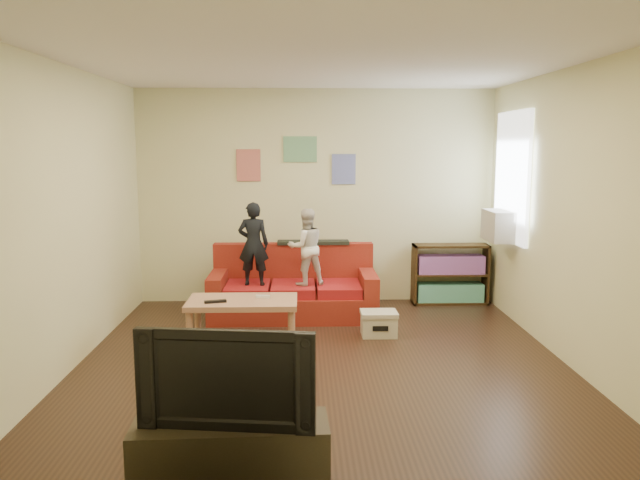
{
  "coord_description": "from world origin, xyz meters",
  "views": [
    {
      "loc": [
        -0.19,
        -5.42,
        1.99
      ],
      "look_at": [
        0.0,
        0.8,
        1.05
      ],
      "focal_mm": 35.0,
      "sensor_mm": 36.0,
      "label": 1
    }
  ],
  "objects_px": {
    "bookshelf": "(450,277)",
    "file_box": "(379,323)",
    "child_b": "(306,247)",
    "sofa": "(294,292)",
    "tv_stand": "(231,457)",
    "television": "(229,374)",
    "coffee_table": "(243,306)",
    "child_a": "(253,244)"
  },
  "relations": [
    {
      "from": "bookshelf",
      "to": "file_box",
      "type": "distance_m",
      "value": 1.74
    },
    {
      "from": "child_b",
      "to": "file_box",
      "type": "xyz_separation_m",
      "value": [
        0.76,
        -0.68,
        -0.71
      ]
    },
    {
      "from": "sofa",
      "to": "tv_stand",
      "type": "height_order",
      "value": "sofa"
    },
    {
      "from": "tv_stand",
      "to": "television",
      "type": "xyz_separation_m",
      "value": [
        0.0,
        0.0,
        0.5
      ]
    },
    {
      "from": "tv_stand",
      "to": "file_box",
      "type": "bearing_deg",
      "value": 65.33
    },
    {
      "from": "child_b",
      "to": "bookshelf",
      "type": "bearing_deg",
      "value": -176.88
    },
    {
      "from": "coffee_table",
      "to": "tv_stand",
      "type": "distance_m",
      "value": 2.66
    },
    {
      "from": "file_box",
      "to": "television",
      "type": "relative_size",
      "value": 0.38
    },
    {
      "from": "television",
      "to": "child_b",
      "type": "bearing_deg",
      "value": 89.82
    },
    {
      "from": "file_box",
      "to": "tv_stand",
      "type": "bearing_deg",
      "value": -112.39
    },
    {
      "from": "coffee_table",
      "to": "file_box",
      "type": "xyz_separation_m",
      "value": [
        1.4,
        0.33,
        -0.28
      ]
    },
    {
      "from": "child_b",
      "to": "file_box",
      "type": "distance_m",
      "value": 1.25
    },
    {
      "from": "file_box",
      "to": "tv_stand",
      "type": "height_order",
      "value": "tv_stand"
    },
    {
      "from": "child_a",
      "to": "child_b",
      "type": "relative_size",
      "value": 1.09
    },
    {
      "from": "television",
      "to": "tv_stand",
      "type": "bearing_deg",
      "value": -172.98
    },
    {
      "from": "child_a",
      "to": "file_box",
      "type": "bearing_deg",
      "value": 156.56
    },
    {
      "from": "child_b",
      "to": "tv_stand",
      "type": "xyz_separation_m",
      "value": [
        -0.46,
        -3.65,
        -0.64
      ]
    },
    {
      "from": "bookshelf",
      "to": "file_box",
      "type": "bearing_deg",
      "value": -128.28
    },
    {
      "from": "child_b",
      "to": "child_a",
      "type": "bearing_deg",
      "value": -17.18
    },
    {
      "from": "coffee_table",
      "to": "child_a",
      "type": "bearing_deg",
      "value": 87.81
    },
    {
      "from": "child_b",
      "to": "television",
      "type": "relative_size",
      "value": 0.88
    },
    {
      "from": "coffee_table",
      "to": "bookshelf",
      "type": "relative_size",
      "value": 1.14
    },
    {
      "from": "coffee_table",
      "to": "television",
      "type": "xyz_separation_m",
      "value": [
        0.18,
        -2.64,
        0.29
      ]
    },
    {
      "from": "child_b",
      "to": "bookshelf",
      "type": "distance_m",
      "value": 2.02
    },
    {
      "from": "sofa",
      "to": "bookshelf",
      "type": "height_order",
      "value": "sofa"
    },
    {
      "from": "bookshelf",
      "to": "child_a",
      "type": "bearing_deg",
      "value": -164.41
    },
    {
      "from": "child_a",
      "to": "file_box",
      "type": "distance_m",
      "value": 1.7
    },
    {
      "from": "child_b",
      "to": "coffee_table",
      "type": "xyz_separation_m",
      "value": [
        -0.64,
        -1.01,
        -0.43
      ]
    },
    {
      "from": "child_a",
      "to": "tv_stand",
      "type": "bearing_deg",
      "value": 95.25
    },
    {
      "from": "sofa",
      "to": "television",
      "type": "distance_m",
      "value": 3.86
    },
    {
      "from": "television",
      "to": "bookshelf",
      "type": "bearing_deg",
      "value": 69.08
    },
    {
      "from": "file_box",
      "to": "tv_stand",
      "type": "distance_m",
      "value": 3.22
    },
    {
      "from": "file_box",
      "to": "bookshelf",
      "type": "bearing_deg",
      "value": 51.72
    },
    {
      "from": "coffee_table",
      "to": "tv_stand",
      "type": "bearing_deg",
      "value": -86.17
    },
    {
      "from": "child_a",
      "to": "coffee_table",
      "type": "bearing_deg",
      "value": 90.89
    },
    {
      "from": "sofa",
      "to": "bookshelf",
      "type": "bearing_deg",
      "value": 14.51
    },
    {
      "from": "tv_stand",
      "to": "television",
      "type": "bearing_deg",
      "value": -2.28
    },
    {
      "from": "child_a",
      "to": "child_b",
      "type": "distance_m",
      "value": 0.6
    },
    {
      "from": "coffee_table",
      "to": "tv_stand",
      "type": "height_order",
      "value": "coffee_table"
    },
    {
      "from": "coffee_table",
      "to": "bookshelf",
      "type": "xyz_separation_m",
      "value": [
        2.48,
        1.69,
        -0.08
      ]
    },
    {
      "from": "child_b",
      "to": "tv_stand",
      "type": "bearing_deg",
      "value": 65.61
    },
    {
      "from": "bookshelf",
      "to": "tv_stand",
      "type": "bearing_deg",
      "value": -117.94
    }
  ]
}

